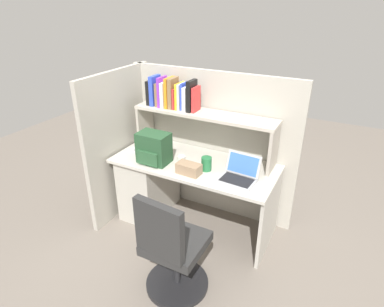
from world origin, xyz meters
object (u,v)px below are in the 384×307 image
(backpack, at_px, (154,148))
(paper_cup, at_px, (182,161))
(computer_mouse, at_px, (136,149))
(laptop, at_px, (239,174))
(office_chair, at_px, (172,253))
(snack_canister, at_px, (206,164))
(tissue_box, at_px, (189,169))

(backpack, xyz_separation_m, paper_cup, (0.26, 0.07, -0.10))
(backpack, xyz_separation_m, computer_mouse, (-0.32, 0.14, -0.13))
(laptop, relative_size, office_chair, 0.35)
(computer_mouse, relative_size, snack_canister, 0.80)
(computer_mouse, bearing_deg, snack_canister, 9.19)
(snack_canister, bearing_deg, laptop, -4.12)
(paper_cup, height_order, tissue_box, tissue_box)
(tissue_box, height_order, snack_canister, snack_canister)
(laptop, xyz_separation_m, backpack, (-0.85, -0.06, 0.09))
(laptop, height_order, tissue_box, laptop)
(backpack, relative_size, tissue_box, 1.36)
(backpack, relative_size, computer_mouse, 2.88)
(paper_cup, bearing_deg, snack_canister, 3.52)
(snack_canister, bearing_deg, office_chair, -84.28)
(tissue_box, bearing_deg, office_chair, -69.92)
(backpack, height_order, computer_mouse, backpack)
(paper_cup, distance_m, tissue_box, 0.19)
(backpack, distance_m, snack_canister, 0.53)
(laptop, distance_m, office_chair, 0.88)
(office_chair, bearing_deg, backpack, -43.49)
(office_chair, bearing_deg, paper_cup, -60.92)
(laptop, xyz_separation_m, office_chair, (-0.25, -0.75, -0.39))
(laptop, height_order, office_chair, laptop)
(tissue_box, bearing_deg, computer_mouse, 169.11)
(laptop, distance_m, computer_mouse, 1.17)
(snack_canister, bearing_deg, paper_cup, -176.48)
(laptop, distance_m, snack_canister, 0.33)
(laptop, height_order, paper_cup, laptop)
(laptop, relative_size, tissue_box, 1.49)
(laptop, xyz_separation_m, paper_cup, (-0.58, 0.01, -0.01))
(computer_mouse, height_order, snack_canister, snack_canister)
(tissue_box, bearing_deg, paper_cup, 143.53)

